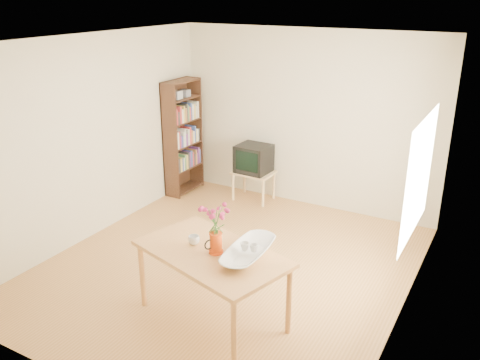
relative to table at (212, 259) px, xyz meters
The scene contains 11 objects.
room 1.19m from the table, 110.82° to the left, with size 4.50×4.50×4.50m.
table is the anchor object (origin of this frame).
tv_stand 3.12m from the table, 110.50° to the left, with size 0.60×0.45×0.46m.
bookshelf 3.50m from the table, 129.73° to the left, with size 0.28×0.70×1.80m.
pitcher 0.18m from the table, ahead, with size 0.14×0.21×0.21m.
flowers 0.45m from the table, ahead, with size 0.24×0.24×0.34m, color #CE306E, non-canonical shape.
mug 0.27m from the table, 169.23° to the left, with size 0.11×0.11×0.09m, color white.
bowl 0.48m from the table, 18.04° to the left, with size 0.51×0.51×0.48m, color white.
teacup_a 0.42m from the table, 20.28° to the left, with size 0.07×0.07×0.07m, color white.
teacup_b 0.49m from the table, 18.76° to the left, with size 0.07×0.07×0.06m, color white.
television 3.12m from the table, 110.41° to the left, with size 0.50×0.47×0.42m.
Camera 1 is at (2.72, -4.53, 3.09)m, focal length 38.00 mm.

